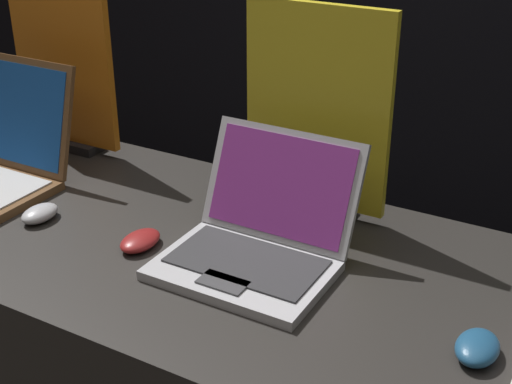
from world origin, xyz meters
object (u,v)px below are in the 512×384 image
object	(u,v)px
mouse_front	(40,213)
promo_stand_middle	(316,117)
mouse_middle	(140,241)
mouse_back	(477,348)
promo_stand_front	(64,66)
laptop_middle	(258,236)

from	to	relation	value
mouse_front	promo_stand_middle	bearing A→B (deg)	34.33
mouse_middle	promo_stand_middle	world-z (taller)	promo_stand_middle
mouse_front	mouse_back	distance (m)	0.95
mouse_middle	promo_stand_middle	distance (m)	0.45
promo_stand_front	promo_stand_middle	size ratio (longest dim) A/B	1.03
laptop_middle	mouse_middle	distance (m)	0.25
mouse_middle	promo_stand_front	bearing A→B (deg)	145.61
promo_stand_middle	laptop_middle	bearing A→B (deg)	-90.00
mouse_middle	laptop_middle	bearing A→B (deg)	17.35
laptop_middle	promo_stand_middle	size ratio (longest dim) A/B	0.71
mouse_middle	mouse_back	bearing A→B (deg)	-0.95
laptop_middle	mouse_middle	xyz separation A→B (m)	(-0.24, -0.07, -0.04)
promo_stand_front	promo_stand_middle	bearing A→B (deg)	-0.75
mouse_front	mouse_middle	size ratio (longest dim) A/B	0.91
mouse_front	laptop_middle	world-z (taller)	laptop_middle
mouse_front	mouse_middle	world-z (taller)	mouse_front
promo_stand_front	mouse_middle	bearing A→B (deg)	-34.39
promo_stand_front	mouse_middle	distance (m)	0.63
mouse_middle	mouse_back	size ratio (longest dim) A/B	1.01
mouse_middle	promo_stand_middle	bearing A→B (deg)	54.13
mouse_front	mouse_back	world-z (taller)	mouse_back
mouse_middle	promo_stand_middle	xyz separation A→B (m)	(0.24, 0.33, 0.21)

